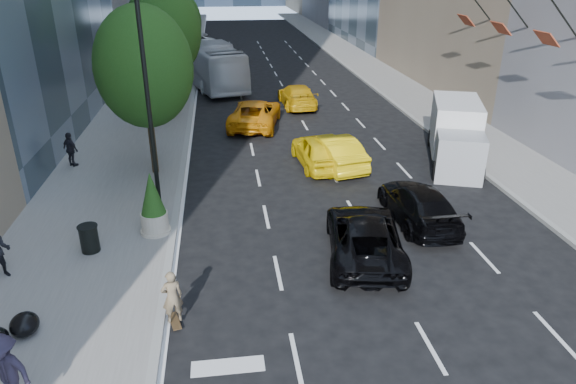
{
  "coord_description": "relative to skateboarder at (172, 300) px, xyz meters",
  "views": [
    {
      "loc": [
        -4.03,
        -13.86,
        9.07
      ],
      "look_at": [
        -1.81,
        2.68,
        1.6
      ],
      "focal_mm": 32.0,
      "sensor_mm": 36.0,
      "label": 1
    }
  ],
  "objects": [
    {
      "name": "pedestrian_b",
      "position": [
        -5.6,
        12.48,
        0.2
      ],
      "size": [
        1.01,
        0.93,
        1.67
      ],
      "primitive_type": "imported",
      "rotation": [
        0.0,
        0.0,
        2.45
      ],
      "color": "black",
      "rests_on": "sidewalk_left"
    },
    {
      "name": "sidewalk_left",
      "position": [
        -3.4,
        32.17,
        -0.71
      ],
      "size": [
        6.0,
        120.0,
        0.15
      ],
      "primitive_type": "cube",
      "color": "slate",
      "rests_on": "ground"
    },
    {
      "name": "trash_can",
      "position": [
        -3.04,
        4.1,
        -0.18
      ],
      "size": [
        0.61,
        0.61,
        0.91
      ],
      "primitive_type": "cylinder",
      "color": "black",
      "rests_on": "sidewalk_left"
    },
    {
      "name": "black_sedan_mercedes",
      "position": [
        8.81,
        5.03,
        -0.06
      ],
      "size": [
        2.03,
        4.97,
        1.44
      ],
      "primitive_type": "imported",
      "rotation": [
        0.0,
        0.0,
        3.14
      ],
      "color": "black",
      "rests_on": "ground"
    },
    {
      "name": "taxi_a",
      "position": [
        6.1,
        11.31,
        -0.0
      ],
      "size": [
        2.22,
        4.73,
        1.56
      ],
      "primitive_type": "imported",
      "rotation": [
        0.0,
        0.0,
        3.22
      ],
      "color": "yellow",
      "rests_on": "ground"
    },
    {
      "name": "pedestrian_c",
      "position": [
        -3.31,
        -2.54,
        0.3
      ],
      "size": [
        1.37,
        1.08,
        1.86
      ],
      "primitive_type": "imported",
      "rotation": [
        0.0,
        0.0,
        -0.37
      ],
      "color": "#272132",
      "rests_on": "sidewalk_left"
    },
    {
      "name": "taxi_d",
      "position": [
        6.8,
        22.67,
        -0.03
      ],
      "size": [
        2.3,
        5.26,
        1.51
      ],
      "primitive_type": "imported",
      "rotation": [
        0.0,
        0.0,
        3.18
      ],
      "color": "#DEA50B",
      "rests_on": "ground"
    },
    {
      "name": "tree_near",
      "position": [
        -1.6,
        11.17,
        4.18
      ],
      "size": [
        4.2,
        4.2,
        7.46
      ],
      "color": "#322313",
      "rests_on": "sidewalk_left"
    },
    {
      "name": "city_bus",
      "position": [
        0.8,
        30.54,
        0.96
      ],
      "size": [
        6.02,
        12.86,
        3.49
      ],
      "primitive_type": "imported",
      "rotation": [
        0.0,
        0.0,
        0.26
      ],
      "color": "silver",
      "rests_on": "ground"
    },
    {
      "name": "tree_far",
      "position": [
        -1.6,
        34.17,
        3.84
      ],
      "size": [
        3.9,
        3.9,
        6.92
      ],
      "color": "#322313",
      "rests_on": "sidewalk_left"
    },
    {
      "name": "planter_shrub",
      "position": [
        -1.0,
        5.17,
        0.47
      ],
      "size": [
        0.97,
        0.97,
        2.33
      ],
      "color": "beige",
      "rests_on": "sidewalk_left"
    },
    {
      "name": "lamp_far",
      "position": [
        -0.72,
        24.17,
        5.03
      ],
      "size": [
        2.13,
        0.22,
        10.0
      ],
      "color": "black",
      "rests_on": "sidewalk_left"
    },
    {
      "name": "lamp_near",
      "position": [
        -0.72,
        6.17,
        5.03
      ],
      "size": [
        2.13,
        0.22,
        10.0
      ],
      "color": "black",
      "rests_on": "sidewalk_left"
    },
    {
      "name": "box_truck",
      "position": [
        12.89,
        11.0,
        0.68
      ],
      "size": [
        4.05,
        6.41,
        2.89
      ],
      "rotation": [
        0.0,
        0.0,
        -0.34
      ],
      "color": "silver",
      "rests_on": "ground"
    },
    {
      "name": "skateboarder",
      "position": [
        0.0,
        0.0,
        0.0
      ],
      "size": [
        0.65,
        0.52,
        1.57
      ],
      "primitive_type": "imported",
      "rotation": [
        0.0,
        0.0,
        3.41
      ],
      "color": "brown",
      "rests_on": "ground"
    },
    {
      "name": "taxi_c",
      "position": [
        3.6,
        18.39,
        0.02
      ],
      "size": [
        3.84,
        6.21,
        1.6
      ],
      "primitive_type": "imported",
      "rotation": [
        0.0,
        0.0,
        2.92
      ],
      "color": "orange",
      "rests_on": "ground"
    },
    {
      "name": "ground",
      "position": [
        5.6,
        2.17,
        -0.79
      ],
      "size": [
        160.0,
        160.0,
        0.0
      ],
      "primitive_type": "plane",
      "color": "black",
      "rests_on": "ground"
    },
    {
      "name": "traffic_signal",
      "position": [
        -0.8,
        42.17,
        3.45
      ],
      "size": [
        2.48,
        0.53,
        5.2
      ],
      "color": "black",
      "rests_on": "sidewalk_left"
    },
    {
      "name": "taxi_b",
      "position": [
        6.8,
        11.17,
        0.0
      ],
      "size": [
        2.67,
        5.03,
        1.57
      ],
      "primitive_type": "imported",
      "rotation": [
        0.0,
        0.0,
        3.36
      ],
      "color": "yellow",
      "rests_on": "ground"
    },
    {
      "name": "facade_flags",
      "position": [
        16.24,
        12.17,
        5.4
      ],
      "size": [
        1.85,
        13.3,
        2.05
      ],
      "color": "black",
      "rests_on": "ground"
    },
    {
      "name": "sidewalk_right",
      "position": [
        15.6,
        32.17,
        -0.71
      ],
      "size": [
        4.0,
        120.0,
        0.15
      ],
      "primitive_type": "cube",
      "color": "slate",
      "rests_on": "ground"
    },
    {
      "name": "black_sedan_lincoln",
      "position": [
        6.1,
        2.86,
        -0.06
      ],
      "size": [
        3.24,
        5.53,
        1.44
      ],
      "primitive_type": "imported",
      "rotation": [
        0.0,
        0.0,
        2.97
      ],
      "color": "black",
      "rests_on": "ground"
    },
    {
      "name": "garbage_bags",
      "position": [
        -4.04,
        -0.28,
        -0.34
      ],
      "size": [
        1.24,
        1.2,
        0.61
      ],
      "color": "black",
      "rests_on": "sidewalk_left"
    },
    {
      "name": "tree_mid",
      "position": [
        -1.6,
        21.17,
        4.53
      ],
      "size": [
        4.5,
        4.5,
        7.99
      ],
      "color": "#322313",
      "rests_on": "sidewalk_left"
    }
  ]
}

